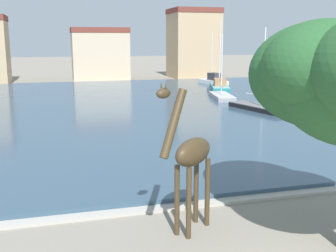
{
  "coord_description": "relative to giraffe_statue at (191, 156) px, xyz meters",
  "views": [
    {
      "loc": [
        -5.84,
        -7.96,
        6.09
      ],
      "look_at": [
        -0.85,
        10.15,
        2.2
      ],
      "focal_mm": 44.71,
      "sensor_mm": 36.0,
      "label": 1
    }
  ],
  "objects": [
    {
      "name": "harbor_water",
      "position": [
        1.82,
        25.29,
        -2.39
      ],
      "size": [
        91.2,
        46.23,
        0.29
      ],
      "primitive_type": "cube",
      "color": "#334C60",
      "rests_on": "ground"
    },
    {
      "name": "quay_edge_coping",
      "position": [
        1.82,
        1.93,
        -2.47
      ],
      "size": [
        91.2,
        0.5,
        0.12
      ],
      "primitive_type": "cube",
      "color": "#ADA89E",
      "rests_on": "ground"
    },
    {
      "name": "giraffe_statue",
      "position": [
        0.0,
        0.0,
        0.0
      ],
      "size": [
        2.43,
        2.14,
        4.96
      ],
      "color": "#42331E",
      "rests_on": "ground"
    },
    {
      "name": "sailboat_yellow",
      "position": [
        22.96,
        37.65,
        -2.04
      ],
      "size": [
        4.37,
        8.42,
        6.28
      ],
      "color": "gold",
      "rests_on": "ground"
    },
    {
      "name": "sailboat_white",
      "position": [
        16.59,
        40.92,
        -1.94
      ],
      "size": [
        2.78,
        6.0,
        7.09
      ],
      "color": "white",
      "rests_on": "ground"
    },
    {
      "name": "sailboat_black",
      "position": [
        12.61,
        18.82,
        -2.15
      ],
      "size": [
        3.19,
        7.02,
        7.05
      ],
      "color": "black",
      "rests_on": "ground"
    },
    {
      "name": "sailboat_grey",
      "position": [
        12.33,
        27.27,
        -2.14
      ],
      "size": [
        2.78,
        6.31,
        6.58
      ],
      "color": "#939399",
      "rests_on": "ground"
    },
    {
      "name": "sailboat_teal",
      "position": [
        14.88,
        33.94,
        -1.94
      ],
      "size": [
        3.91,
        7.55,
        8.44
      ],
      "color": "teal",
      "rests_on": "ground"
    },
    {
      "name": "townhouse_end_terrace",
      "position": [
        3.26,
        54.04,
        1.43
      ],
      "size": [
        8.69,
        5.19,
        7.9
      ],
      "color": "#C6B293",
      "rests_on": "ground"
    },
    {
      "name": "townhouse_narrow_midrow",
      "position": [
        18.29,
        53.57,
        2.96
      ],
      "size": [
        7.44,
        7.23,
        10.96
      ],
      "color": "tan",
      "rests_on": "ground"
    }
  ]
}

